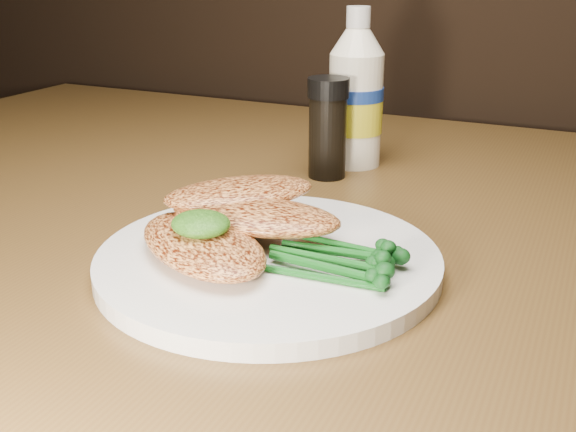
% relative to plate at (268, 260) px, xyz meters
% --- Properties ---
extents(plate, '(0.26, 0.26, 0.01)m').
position_rel_plate_xyz_m(plate, '(0.00, 0.00, 0.00)').
color(plate, white).
rests_on(plate, dining_table).
extents(chicken_front, '(0.16, 0.14, 0.02)m').
position_rel_plate_xyz_m(chicken_front, '(-0.04, -0.03, 0.02)').
color(chicken_front, '#F39A4D').
rests_on(chicken_front, plate).
extents(chicken_mid, '(0.14, 0.08, 0.02)m').
position_rel_plate_xyz_m(chicken_mid, '(-0.02, 0.02, 0.03)').
color(chicken_mid, '#F39A4D').
rests_on(chicken_mid, plate).
extents(chicken_back, '(0.13, 0.14, 0.02)m').
position_rel_plate_xyz_m(chicken_back, '(-0.05, 0.04, 0.03)').
color(chicken_back, '#F39A4D').
rests_on(chicken_back, plate).
extents(pesto_front, '(0.05, 0.05, 0.02)m').
position_rel_plate_xyz_m(pesto_front, '(-0.04, -0.03, 0.03)').
color(pesto_front, black).
rests_on(pesto_front, chicken_front).
extents(broccolini_bundle, '(0.15, 0.14, 0.02)m').
position_rel_plate_xyz_m(broccolini_bundle, '(0.05, -0.00, 0.02)').
color(broccolini_bundle, '#125618').
rests_on(broccolini_bundle, plate).
extents(mayo_bottle, '(0.07, 0.07, 0.17)m').
position_rel_plate_xyz_m(mayo_bottle, '(-0.04, 0.29, 0.08)').
color(mayo_bottle, white).
rests_on(mayo_bottle, dining_table).
extents(pepper_grinder, '(0.04, 0.04, 0.11)m').
position_rel_plate_xyz_m(pepper_grinder, '(-0.05, 0.23, 0.05)').
color(pepper_grinder, black).
rests_on(pepper_grinder, dining_table).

